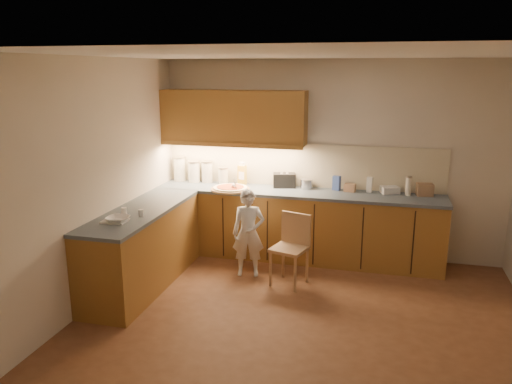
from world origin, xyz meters
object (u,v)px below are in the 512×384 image
pizza_on_board (230,188)px  toaster (284,180)px  child (249,233)px  oil_jug (242,174)px  wooden_chair (292,244)px

pizza_on_board → toaster: size_ratio=1.56×
child → oil_jug: oil_jug is taller
child → toaster: bearing=62.4°
wooden_chair → oil_jug: size_ratio=2.65×
oil_jug → wooden_chair: bearing=-48.1°
oil_jug → toaster: bearing=-0.5°
wooden_chair → pizza_on_board: bearing=162.1°
wooden_chair → toaster: size_ratio=2.54×
pizza_on_board → wooden_chair: size_ratio=0.61×
child → wooden_chair: size_ratio=1.29×
child → oil_jug: 1.09m
pizza_on_board → wooden_chair: bearing=-34.1°
oil_jug → toaster: oil_jug is taller
toaster → wooden_chair: bearing=-87.2°
wooden_chair → child: bearing=-173.6°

